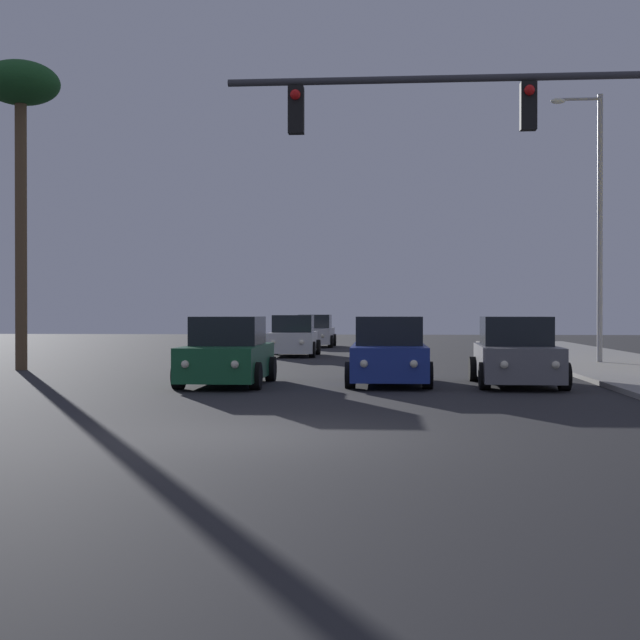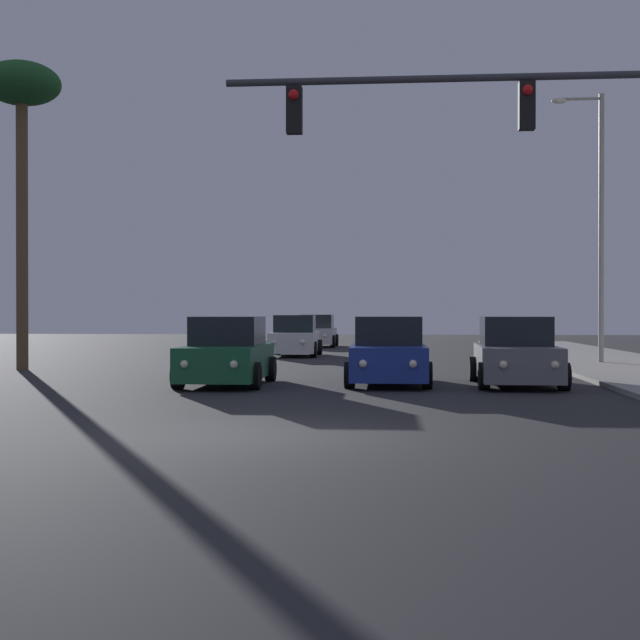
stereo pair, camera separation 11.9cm
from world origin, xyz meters
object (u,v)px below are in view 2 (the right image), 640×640
Objects in this scene: car_silver at (317,332)px; palm_tree_near at (22,102)px; car_white at (295,337)px; street_lamp at (597,213)px; car_grey at (516,354)px; car_blue at (389,354)px; traffic_light_mast at (550,151)px; car_green at (227,354)px.

car_silver is 22.25m from palm_tree_near.
street_lamp is at bearing 150.31° from car_white.
car_silver is at bearing -72.19° from car_grey.
car_silver is 1.00× the size of car_blue.
street_lamp is at bearing 11.73° from palm_tree_near.
traffic_light_mast is 0.93× the size of palm_tree_near.
traffic_light_mast is at bearing 146.61° from car_green.
car_silver is at bearing -92.15° from car_white.
car_blue is 7.18m from traffic_light_mast.
car_green and car_silver have the same top height.
palm_tree_near is (-7.51, -19.54, 7.54)m from car_silver.
car_green is at bearing 5.04° from car_grey.
car_blue is at bearing -172.75° from car_green.
car_grey is 15.99m from car_white.
car_white is (-0.07, -9.96, 0.00)m from car_silver.
car_grey is at bearing 89.60° from traffic_light_mast.
traffic_light_mast is at bearing 91.45° from car_grey.
car_grey is 0.48× the size of street_lamp.
palm_tree_near reaches higher than car_silver.
car_grey is at bearing 105.84° from car_silver.
street_lamp is (10.90, 8.98, 4.36)m from car_green.
car_blue is at bearing -22.19° from palm_tree_near.
car_silver is (0.09, 24.72, 0.00)m from car_green.
car_silver is 0.45× the size of palm_tree_near.
traffic_light_mast is (6.92, -29.25, 4.05)m from car_silver.
car_silver is 9.97m from car_white.
palm_tree_near reaches higher than car_blue.
car_blue is at bearing -0.82° from car_grey.
palm_tree_near reaches higher than car_green.
traffic_light_mast is at bearing 120.60° from car_blue.
car_blue is (3.95, 0.54, 0.00)m from car_green.
car_white is 20.91m from traffic_light_mast.
car_grey is 3.10m from car_blue.
car_white is 1.00× the size of car_blue.
car_silver and car_grey have the same top height.
palm_tree_near is (-11.38, 4.64, 7.54)m from car_blue.
car_grey is 6.38m from traffic_light_mast.
car_white is at bearing -62.07° from car_grey.
palm_tree_near is at bearing 146.06° from traffic_light_mast.
car_blue is at bearing 98.95° from car_silver.
car_blue is (-3.10, 0.14, 0.00)m from car_grey.
car_grey is 1.00× the size of car_blue.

